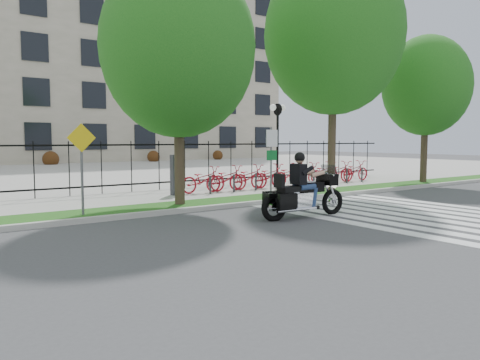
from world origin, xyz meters
TOP-DOWN VIEW (x-y plane):
  - ground at (0.00, 0.00)m, footprint 120.00×120.00m
  - curb at (0.00, 4.10)m, footprint 60.00×0.20m
  - grass_verge at (0.00, 4.95)m, footprint 60.00×1.50m
  - sidewalk at (0.00, 7.45)m, footprint 60.00×3.50m
  - plaza at (0.00, 25.00)m, footprint 80.00×34.00m
  - crosswalk_stripes at (4.83, 0.00)m, footprint 5.70×8.00m
  - iron_fence at (0.00, 9.20)m, footprint 30.00×0.06m
  - lamp_post_right at (10.00, 12.00)m, footprint 1.06×0.70m
  - street_tree_1 at (-0.19, 4.95)m, footprint 4.85×4.85m
  - street_tree_2 at (6.81, 4.95)m, footprint 5.55×5.55m
  - street_tree_3 at (13.34, 4.95)m, footprint 4.18×4.18m
  - bike_share_station at (6.42, 7.20)m, footprint 11.15×0.88m
  - sign_pole_regulatory at (3.31, 4.58)m, footprint 0.50×0.09m
  - sign_pole_warning at (-3.39, 4.58)m, footprint 0.78×0.09m
  - motorcycle_rider at (1.77, 1.33)m, footprint 2.89×0.90m

SIDE VIEW (x-z plane):
  - ground at x=0.00m, z-range 0.00..0.00m
  - crosswalk_stripes at x=4.83m, z-range 0.00..0.01m
  - plaza at x=0.00m, z-range 0.00..0.10m
  - curb at x=0.00m, z-range 0.00..0.15m
  - grass_verge at x=0.00m, z-range 0.00..0.15m
  - sidewalk at x=0.00m, z-range 0.00..0.15m
  - bike_share_station at x=6.42m, z-range -0.09..1.41m
  - motorcycle_rider at x=1.77m, z-range -0.37..1.86m
  - iron_fence at x=0.00m, z-range 0.15..2.15m
  - sign_pole_regulatory at x=3.31m, z-range 0.49..2.99m
  - sign_pole_warning at x=-3.39m, z-range 0.50..2.99m
  - lamp_post_right at x=10.00m, z-range 1.08..5.33m
  - street_tree_3 at x=13.34m, z-range 1.26..8.32m
  - street_tree_1 at x=-0.19m, z-range 1.19..8.88m
  - street_tree_2 at x=6.81m, z-range 1.66..11.08m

